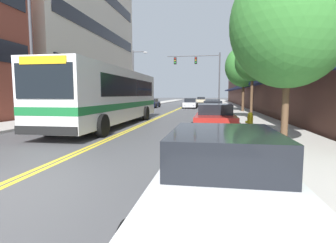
{
  "coord_description": "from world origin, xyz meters",
  "views": [
    {
      "loc": [
        4.13,
        -4.05,
        1.82
      ],
      "look_at": [
        -0.66,
        25.31,
        -1.22
      ],
      "focal_mm": 28.0,
      "sensor_mm": 36.0,
      "label": 1
    }
  ],
  "objects_px": {
    "car_silver_moving_lead": "(190,103)",
    "street_tree_right_mid": "(253,62)",
    "car_navy_parked_left_mid": "(151,103)",
    "fire_hydrant": "(250,122)",
    "city_bus": "(111,95)",
    "car_dark_grey_parked_right_mid": "(213,108)",
    "traffic_signal_mast": "(202,69)",
    "car_beige_moving_second": "(201,100)",
    "street_tree_right_far": "(244,66)",
    "car_white_parked_right_foreground": "(224,182)",
    "car_champagne_parked_right_end": "(213,105)",
    "car_slate_blue_parked_left_near": "(132,106)",
    "car_red_parked_right_far": "(215,119)",
    "street_lamp_left_near": "(37,47)",
    "street_tree_right_near": "(289,24)",
    "street_lamp_left_far": "(135,75)"
  },
  "relations": [
    {
      "from": "city_bus",
      "to": "car_beige_moving_second",
      "type": "height_order",
      "value": "city_bus"
    },
    {
      "from": "car_silver_moving_lead",
      "to": "street_tree_right_mid",
      "type": "xyz_separation_m",
      "value": [
        5.59,
        -17.42,
        3.45
      ]
    },
    {
      "from": "street_tree_right_mid",
      "to": "car_navy_parked_left_mid",
      "type": "bearing_deg",
      "value": 122.8
    },
    {
      "from": "car_beige_moving_second",
      "to": "street_tree_right_mid",
      "type": "relative_size",
      "value": 0.92
    },
    {
      "from": "car_slate_blue_parked_left_near",
      "to": "street_lamp_left_near",
      "type": "distance_m",
      "value": 15.08
    },
    {
      "from": "car_dark_grey_parked_right_mid",
      "to": "traffic_signal_mast",
      "type": "xyz_separation_m",
      "value": [
        -1.4,
        11.02,
        4.63
      ]
    },
    {
      "from": "car_navy_parked_left_mid",
      "to": "car_red_parked_right_far",
      "type": "xyz_separation_m",
      "value": [
        8.61,
        -23.13,
        0.03
      ]
    },
    {
      "from": "city_bus",
      "to": "car_slate_blue_parked_left_near",
      "type": "height_order",
      "value": "city_bus"
    },
    {
      "from": "street_lamp_left_far",
      "to": "street_tree_right_far",
      "type": "distance_m",
      "value": 12.93
    },
    {
      "from": "car_navy_parked_left_mid",
      "to": "street_tree_right_far",
      "type": "distance_m",
      "value": 14.95
    },
    {
      "from": "car_red_parked_right_far",
      "to": "car_slate_blue_parked_left_near",
      "type": "bearing_deg",
      "value": 121.31
    },
    {
      "from": "street_lamp_left_far",
      "to": "fire_hydrant",
      "type": "bearing_deg",
      "value": -59.78
    },
    {
      "from": "car_beige_moving_second",
      "to": "traffic_signal_mast",
      "type": "height_order",
      "value": "traffic_signal_mast"
    },
    {
      "from": "street_lamp_left_near",
      "to": "car_navy_parked_left_mid",
      "type": "bearing_deg",
      "value": 88.22
    },
    {
      "from": "car_navy_parked_left_mid",
      "to": "car_dark_grey_parked_right_mid",
      "type": "relative_size",
      "value": 0.95
    },
    {
      "from": "car_dark_grey_parked_right_mid",
      "to": "city_bus",
      "type": "bearing_deg",
      "value": -122.13
    },
    {
      "from": "city_bus",
      "to": "street_tree_right_far",
      "type": "height_order",
      "value": "street_tree_right_far"
    },
    {
      "from": "car_silver_moving_lead",
      "to": "car_beige_moving_second",
      "type": "xyz_separation_m",
      "value": [
        0.66,
        22.56,
        0.0
      ]
    },
    {
      "from": "car_red_parked_right_far",
      "to": "street_tree_right_near",
      "type": "bearing_deg",
      "value": -64.56
    },
    {
      "from": "car_navy_parked_left_mid",
      "to": "car_champagne_parked_right_end",
      "type": "bearing_deg",
      "value": -30.15
    },
    {
      "from": "street_tree_right_near",
      "to": "street_tree_right_mid",
      "type": "xyz_separation_m",
      "value": [
        0.46,
        10.2,
        0.08
      ]
    },
    {
      "from": "car_white_parked_right_foreground",
      "to": "car_red_parked_right_far",
      "type": "xyz_separation_m",
      "value": [
        0.03,
        9.6,
        0.01
      ]
    },
    {
      "from": "car_slate_blue_parked_left_near",
      "to": "traffic_signal_mast",
      "type": "bearing_deg",
      "value": 48.4
    },
    {
      "from": "car_silver_moving_lead",
      "to": "fire_hydrant",
      "type": "bearing_deg",
      "value": -79.05
    },
    {
      "from": "street_lamp_left_far",
      "to": "car_silver_moving_lead",
      "type": "bearing_deg",
      "value": 38.01
    },
    {
      "from": "car_white_parked_right_foreground",
      "to": "car_beige_moving_second",
      "type": "relative_size",
      "value": 0.95
    },
    {
      "from": "car_silver_moving_lead",
      "to": "street_tree_right_near",
      "type": "height_order",
      "value": "street_tree_right_near"
    },
    {
      "from": "car_navy_parked_left_mid",
      "to": "traffic_signal_mast",
      "type": "height_order",
      "value": "traffic_signal_mast"
    },
    {
      "from": "car_dark_grey_parked_right_mid",
      "to": "street_tree_right_mid",
      "type": "relative_size",
      "value": 0.9
    },
    {
      "from": "car_champagne_parked_right_end",
      "to": "street_lamp_left_near",
      "type": "xyz_separation_m",
      "value": [
        -9.35,
        -18.48,
        3.71
      ]
    },
    {
      "from": "car_slate_blue_parked_left_near",
      "to": "street_tree_right_far",
      "type": "distance_m",
      "value": 12.38
    },
    {
      "from": "car_dark_grey_parked_right_mid",
      "to": "fire_hydrant",
      "type": "relative_size",
      "value": 5.37
    },
    {
      "from": "city_bus",
      "to": "car_champagne_parked_right_end",
      "type": "relative_size",
      "value": 2.63
    },
    {
      "from": "car_red_parked_right_far",
      "to": "street_lamp_left_near",
      "type": "relative_size",
      "value": 0.65
    },
    {
      "from": "city_bus",
      "to": "street_tree_right_mid",
      "type": "bearing_deg",
      "value": 25.03
    },
    {
      "from": "car_white_parked_right_foreground",
      "to": "car_red_parked_right_far",
      "type": "height_order",
      "value": "car_red_parked_right_far"
    },
    {
      "from": "car_navy_parked_left_mid",
      "to": "car_beige_moving_second",
      "type": "distance_m",
      "value": 23.47
    },
    {
      "from": "car_silver_moving_lead",
      "to": "street_lamp_left_near",
      "type": "relative_size",
      "value": 0.66
    },
    {
      "from": "city_bus",
      "to": "car_slate_blue_parked_left_near",
      "type": "relative_size",
      "value": 2.8
    },
    {
      "from": "car_slate_blue_parked_left_near",
      "to": "car_navy_parked_left_mid",
      "type": "xyz_separation_m",
      "value": [
        0.06,
        8.87,
        -0.06
      ]
    },
    {
      "from": "car_red_parked_right_far",
      "to": "car_champagne_parked_right_end",
      "type": "bearing_deg",
      "value": 89.98
    },
    {
      "from": "fire_hydrant",
      "to": "car_slate_blue_parked_left_near",
      "type": "bearing_deg",
      "value": 124.54
    },
    {
      "from": "car_red_parked_right_far",
      "to": "car_white_parked_right_foreground",
      "type": "bearing_deg",
      "value": -90.19
    },
    {
      "from": "traffic_signal_mast",
      "to": "street_tree_right_mid",
      "type": "distance_m",
      "value": 17.14
    },
    {
      "from": "street_tree_right_near",
      "to": "street_tree_right_mid",
      "type": "height_order",
      "value": "street_tree_right_near"
    },
    {
      "from": "car_white_parked_right_foreground",
      "to": "car_champagne_parked_right_end",
      "type": "xyz_separation_m",
      "value": [
        0.04,
        27.72,
        -0.02
      ]
    },
    {
      "from": "car_silver_moving_lead",
      "to": "street_tree_right_near",
      "type": "xyz_separation_m",
      "value": [
        5.13,
        -27.61,
        3.37
      ]
    },
    {
      "from": "car_dark_grey_parked_right_mid",
      "to": "traffic_signal_mast",
      "type": "bearing_deg",
      "value": 97.25
    },
    {
      "from": "city_bus",
      "to": "street_tree_right_far",
      "type": "relative_size",
      "value": 1.89
    },
    {
      "from": "car_navy_parked_left_mid",
      "to": "street_tree_right_near",
      "type": "distance_m",
      "value": 29.75
    }
  ]
}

